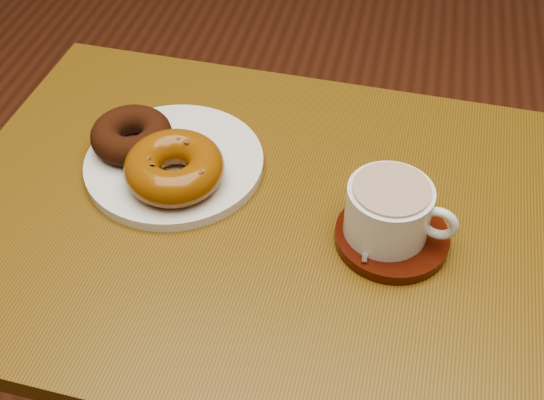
% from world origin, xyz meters
% --- Properties ---
extents(cafe_table, '(0.80, 0.61, 0.73)m').
position_xyz_m(cafe_table, '(-0.13, 0.13, 0.61)').
color(cafe_table, brown).
rests_on(cafe_table, ground).
extents(donut_plate, '(0.28, 0.28, 0.01)m').
position_xyz_m(donut_plate, '(-0.26, 0.18, 0.73)').
color(donut_plate, silver).
rests_on(donut_plate, cafe_table).
extents(donut_cinnamon, '(0.14, 0.14, 0.04)m').
position_xyz_m(donut_cinnamon, '(-0.32, 0.19, 0.76)').
color(donut_cinnamon, '#33160A').
rests_on(donut_cinnamon, donut_plate).
extents(donut_caramel, '(0.16, 0.16, 0.05)m').
position_xyz_m(donut_caramel, '(-0.24, 0.14, 0.76)').
color(donut_caramel, brown).
rests_on(donut_caramel, donut_plate).
extents(saucer, '(0.16, 0.16, 0.01)m').
position_xyz_m(saucer, '(0.03, 0.11, 0.73)').
color(saucer, '#3D1108').
rests_on(saucer, cafe_table).
extents(coffee_cup, '(0.13, 0.10, 0.07)m').
position_xyz_m(coffee_cup, '(0.03, 0.11, 0.78)').
color(coffee_cup, silver).
rests_on(coffee_cup, saucer).
extents(teaspoon, '(0.02, 0.10, 0.01)m').
position_xyz_m(teaspoon, '(0.01, 0.13, 0.74)').
color(teaspoon, silver).
rests_on(teaspoon, saucer).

